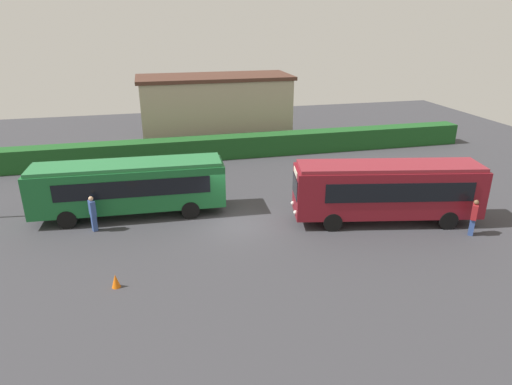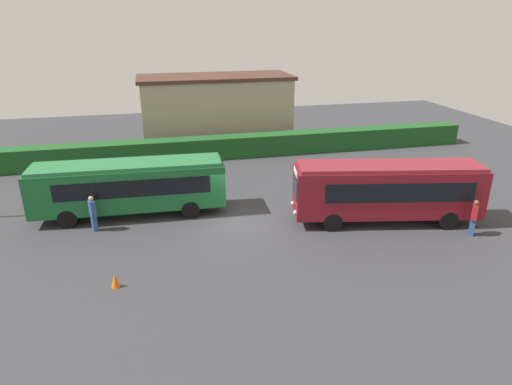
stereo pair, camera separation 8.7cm
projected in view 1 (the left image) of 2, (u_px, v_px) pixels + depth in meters
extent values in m
plane|color=#38383D|center=(237.00, 224.00, 24.32)|extent=(64.00, 64.00, 0.00)
cube|color=#19602D|center=(129.00, 186.00, 24.83)|extent=(10.55, 2.84, 2.34)
cube|color=#27723C|center=(127.00, 165.00, 24.37)|extent=(10.23, 2.63, 0.20)
cube|color=black|center=(133.00, 189.00, 23.69)|extent=(8.15, 0.40, 0.94)
cube|color=black|center=(136.00, 174.00, 25.88)|extent=(8.15, 0.40, 0.94)
cube|color=black|center=(27.00, 188.00, 23.80)|extent=(0.13, 1.95, 0.98)
cube|color=silver|center=(25.00, 176.00, 23.54)|extent=(0.10, 1.31, 0.28)
cylinder|color=black|center=(67.00, 219.00, 23.71)|extent=(1.01, 0.32, 1.00)
cylinder|color=black|center=(75.00, 204.00, 25.70)|extent=(1.01, 0.32, 1.00)
cylinder|color=black|center=(190.00, 210.00, 24.87)|extent=(1.01, 0.32, 1.00)
cylinder|color=black|center=(188.00, 196.00, 26.85)|extent=(1.01, 0.32, 1.00)
sphere|color=silver|center=(27.00, 212.00, 23.60)|extent=(0.22, 0.22, 0.22)
sphere|color=silver|center=(34.00, 203.00, 24.79)|extent=(0.22, 0.22, 0.22)
cube|color=maroon|center=(387.00, 190.00, 24.00)|extent=(10.16, 4.22, 2.55)
cube|color=maroon|center=(390.00, 166.00, 23.50)|extent=(9.83, 3.98, 0.20)
cube|color=black|center=(401.00, 193.00, 22.81)|extent=(7.58, 1.57, 1.02)
cube|color=black|center=(386.00, 178.00, 24.98)|extent=(7.58, 1.57, 1.02)
cube|color=black|center=(295.00, 186.00, 23.71)|extent=(0.41, 1.86, 1.07)
cube|color=silver|center=(296.00, 172.00, 23.42)|extent=(0.29, 1.25, 0.28)
cylinder|color=black|center=(333.00, 222.00, 23.40)|extent=(1.04, 0.47, 1.00)
cylinder|color=black|center=(325.00, 206.00, 25.36)|extent=(1.04, 0.47, 1.00)
cylinder|color=black|center=(448.00, 220.00, 23.62)|extent=(1.04, 0.47, 1.00)
cylinder|color=black|center=(432.00, 205.00, 25.57)|extent=(1.04, 0.47, 1.00)
sphere|color=silver|center=(295.00, 212.00, 23.58)|extent=(0.22, 0.22, 0.22)
sphere|color=silver|center=(293.00, 203.00, 24.76)|extent=(0.22, 0.22, 0.22)
cube|color=#334C8C|center=(94.00, 223.00, 23.43)|extent=(0.33, 0.35, 0.90)
cube|color=#334C8C|center=(92.00, 208.00, 23.12)|extent=(0.40, 0.50, 0.79)
sphere|color=tan|center=(91.00, 199.00, 22.93)|extent=(0.25, 0.25, 0.25)
cube|color=silver|center=(357.00, 193.00, 27.38)|extent=(0.29, 0.29, 0.90)
cube|color=maroon|center=(358.00, 180.00, 27.07)|extent=(0.34, 0.43, 0.79)
sphere|color=beige|center=(358.00, 172.00, 26.88)|extent=(0.25, 0.25, 0.25)
cube|color=#334C8C|center=(472.00, 227.00, 22.99)|extent=(0.38, 0.39, 0.90)
cube|color=maroon|center=(475.00, 212.00, 22.68)|extent=(0.51, 0.54, 0.79)
sphere|color=brown|center=(476.00, 202.00, 22.49)|extent=(0.25, 0.25, 0.25)
cube|color=#1C5120|center=(206.00, 148.00, 35.24)|extent=(44.00, 1.59, 1.69)
cube|color=tan|center=(215.00, 111.00, 39.21)|extent=(12.59, 5.22, 5.53)
cube|color=#4C2D23|center=(214.00, 77.00, 38.14)|extent=(13.10, 5.43, 0.30)
cone|color=orange|center=(116.00, 281.00, 18.56)|extent=(0.36, 0.36, 0.60)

